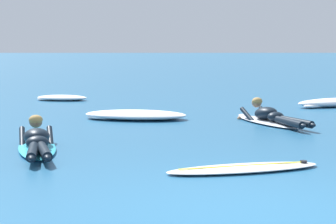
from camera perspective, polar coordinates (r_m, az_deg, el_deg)
The scene contains 7 objects.
ground_plane at distance 16.03m, azimuth 2.65°, elevation 0.70°, with size 120.00×120.00×0.00m, color #235B84.
surfer_near at distance 9.58m, azimuth -12.05°, elevation -2.75°, with size 1.03×2.59×0.54m.
surfer_far at distance 12.50m, azimuth 9.45°, elevation -0.48°, with size 1.35×2.52×0.53m.
drifting_surfboard at distance 8.06m, azimuth 7.14°, elevation -5.18°, with size 2.15×1.07×0.16m.
whitewater_front at distance 17.32m, azimuth -9.79°, elevation 1.30°, with size 1.49×0.84×0.15m.
whitewater_mid_left at distance 13.10m, azimuth -3.00°, elevation -0.28°, with size 2.31×1.31×0.19m.
whitewater_back at distance 16.10m, azimuth 15.32°, elevation 0.85°, with size 2.31×1.40×0.22m.
Camera 1 is at (-0.85, -5.92, 1.70)m, focal length 65.73 mm.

